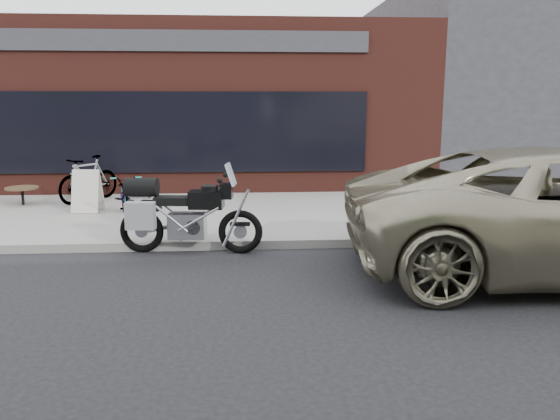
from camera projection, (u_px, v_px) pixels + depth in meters
ground at (259, 360)px, 5.26m from camera, size 120.00×120.00×0.00m
near_sidewalk at (250, 211)px, 12.10m from camera, size 44.00×6.00×0.15m
storefront at (187, 108)px, 18.38m from camera, size 14.00×10.07×4.50m
neighbour_building at (532, 86)px, 19.04m from camera, size 10.00×10.00×6.00m
motorcycle at (180, 215)px, 8.87m from camera, size 2.36×0.76×1.49m
bicycle_front at (126, 196)px, 10.95m from camera, size 1.01×1.78×0.88m
bicycle_rear at (89, 179)px, 12.71m from camera, size 1.35×1.78×1.07m
sandwich_sign at (87, 191)px, 11.52m from camera, size 0.60×0.56×0.90m
cafe_table at (22, 189)px, 12.30m from camera, size 0.72×0.72×0.41m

